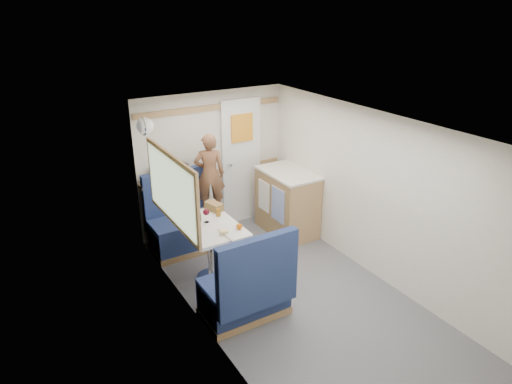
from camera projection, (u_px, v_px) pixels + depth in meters
floor at (304, 304)px, 5.06m from camera, size 4.50×4.50×0.00m
ceiling at (313, 129)px, 4.28m from camera, size 4.50×4.50×0.00m
wall_back at (212, 162)px, 6.45m from camera, size 2.20×0.02×2.00m
wall_left at (211, 252)px, 4.15m from camera, size 0.02×4.50×2.00m
wall_right at (386, 201)px, 5.19m from camera, size 0.02×4.50×2.00m
oak_trim_low at (213, 172)px, 6.49m from camera, size 2.15×0.02×0.08m
oak_trim_high at (211, 108)px, 6.13m from camera, size 2.15×0.02×0.08m
side_window at (171, 190)px, 4.86m from camera, size 0.04×1.30×0.72m
rear_door at (241, 159)px, 6.65m from camera, size 0.62×0.12×1.86m
dinette_table at (210, 237)px, 5.32m from camera, size 0.62×0.92×0.72m
bench_far at (183, 228)px, 6.11m from camera, size 0.90×0.59×1.05m
bench_near at (247, 293)px, 4.74m from camera, size 0.90×0.59×1.05m
ledge at (173, 181)px, 6.09m from camera, size 0.90×0.14×0.04m
dome_light at (145, 126)px, 5.35m from camera, size 0.20×0.20×0.20m
galley_counter at (287, 202)px, 6.49m from camera, size 0.57×0.92×0.92m
person at (210, 174)px, 6.01m from camera, size 0.47×0.39×1.10m
duffel_bag at (170, 173)px, 6.03m from camera, size 0.47×0.28×0.21m
tray at (235, 232)px, 5.07m from camera, size 0.27×0.34×0.02m
orange_fruit at (239, 226)px, 5.11m from camera, size 0.07×0.07×0.07m
cheese_block at (224, 232)px, 5.03m from camera, size 0.10×0.08×0.03m
wine_glass at (206, 213)px, 5.28m from camera, size 0.08×0.08×0.17m
tumbler_left at (198, 232)px, 4.99m from camera, size 0.07×0.07×0.11m
tumbler_mid at (191, 213)px, 5.43m from camera, size 0.07×0.07×0.11m
beer_glass at (218, 213)px, 5.46m from camera, size 0.06×0.06×0.09m
pepper_grinder at (200, 217)px, 5.34m from camera, size 0.03×0.03×0.09m
bread_loaf at (214, 206)px, 5.62m from camera, size 0.18×0.25×0.10m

